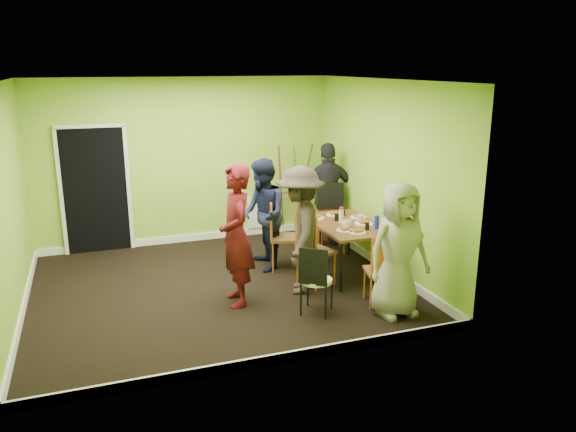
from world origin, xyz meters
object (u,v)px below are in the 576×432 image
(person_standing, at_px, (236,236))
(person_front_end, at_px, (398,250))
(dining_table, at_px, (346,227))
(chair_left_far, at_px, (279,231))
(chair_bentwood, at_px, (315,277))
(blue_bottle, at_px, (377,222))
(person_left_far, at_px, (263,215))
(orange_bottle, at_px, (342,219))
(chair_front_end, at_px, (383,267))
(easel, at_px, (294,190))
(chair_back_end, at_px, (330,203))
(person_left_near, at_px, (300,230))
(person_back_end, at_px, (328,195))
(chair_left_near, at_px, (312,246))
(thermos, at_px, (341,216))

(person_standing, distance_m, person_front_end, 2.01)
(dining_table, height_order, chair_left_far, chair_left_far)
(chair_bentwood, xyz_separation_m, blue_bottle, (1.27, 0.83, 0.35))
(blue_bottle, height_order, person_left_far, person_left_far)
(chair_bentwood, xyz_separation_m, person_front_end, (0.95, -0.32, 0.34))
(orange_bottle, relative_size, person_left_far, 0.05)
(chair_front_end, height_order, easel, easel)
(blue_bottle, bearing_deg, chair_bentwood, -146.85)
(dining_table, height_order, chair_bentwood, chair_bentwood)
(chair_back_end, xyz_separation_m, easel, (-0.30, 0.93, 0.04))
(chair_back_end, bearing_deg, orange_bottle, 90.19)
(chair_front_end, xyz_separation_m, person_left_near, (-0.81, 0.82, 0.33))
(orange_bottle, height_order, person_standing, person_standing)
(person_front_end, bearing_deg, person_back_end, 79.85)
(chair_left_far, xyz_separation_m, person_left_far, (-0.21, 0.11, 0.25))
(chair_front_end, bearing_deg, orange_bottle, 100.57)
(chair_front_end, bearing_deg, dining_table, 99.61)
(chair_bentwood, relative_size, blue_bottle, 4.61)
(dining_table, xyz_separation_m, orange_bottle, (-0.02, 0.12, 0.10))
(person_left_far, bearing_deg, person_back_end, 121.81)
(chair_left_near, distance_m, person_left_far, 1.03)
(person_standing, relative_size, person_front_end, 1.09)
(dining_table, xyz_separation_m, chair_bentwood, (-0.99, -1.22, -0.20))
(dining_table, relative_size, blue_bottle, 7.76)
(chair_left_near, xyz_separation_m, orange_bottle, (0.66, 0.47, 0.21))
(person_back_end, bearing_deg, orange_bottle, 82.50)
(thermos, bearing_deg, person_standing, -160.36)
(person_standing, xyz_separation_m, person_left_far, (0.70, 1.12, -0.07))
(chair_back_end, xyz_separation_m, orange_bottle, (-0.25, -1.01, 0.02))
(dining_table, bearing_deg, person_left_near, -153.17)
(person_standing, bearing_deg, easel, 148.82)
(chair_left_far, xyz_separation_m, person_back_end, (1.17, 0.85, 0.28))
(chair_front_end, xyz_separation_m, person_standing, (-1.71, 0.71, 0.38))
(chair_bentwood, xyz_separation_m, person_left_far, (-0.12, 1.78, 0.34))
(chair_left_near, height_order, chair_bentwood, chair_left_near)
(person_front_end, bearing_deg, chair_left_far, 109.47)
(chair_left_far, relative_size, person_back_end, 0.60)
(orange_bottle, bearing_deg, person_standing, -159.16)
(dining_table, distance_m, person_standing, 1.90)
(person_left_near, bearing_deg, person_left_far, -144.14)
(easel, height_order, blue_bottle, easel)
(chair_left_far, height_order, person_standing, person_standing)
(blue_bottle, distance_m, person_standing, 2.09)
(dining_table, xyz_separation_m, thermos, (-0.05, 0.06, 0.15))
(person_front_end, bearing_deg, thermos, 86.78)
(chair_left_far, relative_size, easel, 0.63)
(thermos, height_order, person_standing, person_standing)
(chair_back_end, xyz_separation_m, person_back_end, (0.05, 0.18, 0.10))
(dining_table, distance_m, orange_bottle, 0.15)
(blue_bottle, height_order, person_standing, person_standing)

